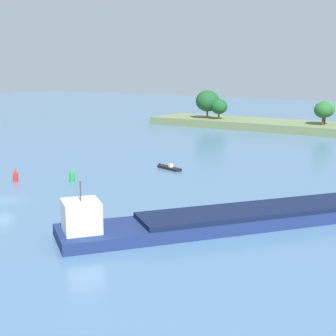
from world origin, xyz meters
TOP-DOWN VIEW (x-y plane):
  - ground_plane at (0.00, 0.00)m, footprint 400.00×400.00m
  - treeline_island at (12.42, 84.56)m, footprint 92.20×15.66m
  - small_motorboat at (6.36, 26.49)m, footprint 4.95×2.59m
  - cargo_barge at (28.90, 8.30)m, footprint 29.99×37.05m
  - channel_buoy_red at (-6.55, 7.58)m, footprint 0.70×0.70m
  - channel_buoy_green at (-0.07, 11.87)m, footprint 0.70×0.70m

SIDE VIEW (x-z plane):
  - ground_plane at x=0.00m, z-range 0.00..0.00m
  - small_motorboat at x=6.36m, z-range -0.22..0.68m
  - channel_buoy_red at x=-6.55m, z-range -0.14..1.76m
  - channel_buoy_green at x=-0.07m, z-range -0.14..1.76m
  - cargo_barge at x=28.90m, z-range -1.99..3.70m
  - treeline_island at x=12.42m, z-range -2.68..6.73m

